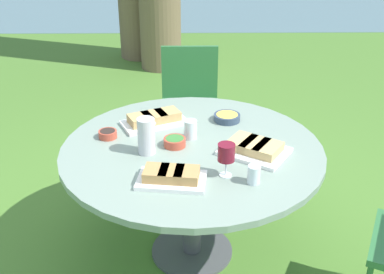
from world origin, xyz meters
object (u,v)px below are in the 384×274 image
chair_near_right (189,96)px  wine_glass (226,153)px  dining_table (192,161)px  water_pitcher (146,136)px

chair_near_right → wine_glass: bearing=-83.9°
chair_near_right → wine_glass: chair_near_right is taller
dining_table → wine_glass: wine_glass is taller
chair_near_right → water_pitcher: size_ratio=4.55×
chair_near_right → water_pitcher: 1.31m
dining_table → wine_glass: (0.16, -0.30, 0.21)m
dining_table → water_pitcher: size_ratio=7.22×
dining_table → water_pitcher: bearing=-165.9°
dining_table → wine_glass: bearing=-61.9°
water_pitcher → dining_table: bearing=14.1°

